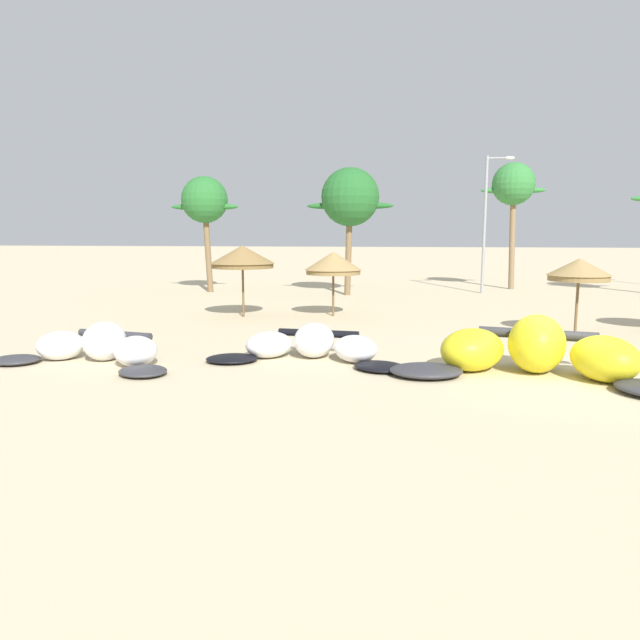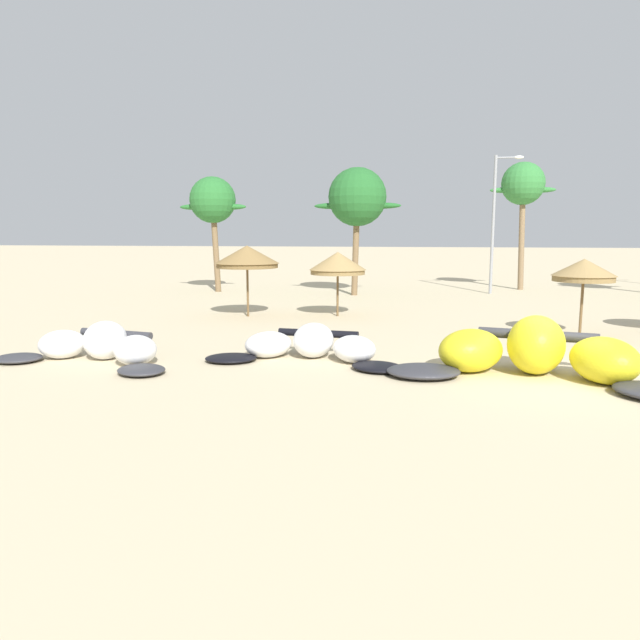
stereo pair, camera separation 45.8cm
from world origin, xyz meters
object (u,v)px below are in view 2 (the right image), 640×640
kite_left_of_center (535,354)px  lamppost_west (496,217)px  palm_left (357,198)px  beach_umbrella_middle (338,263)px  palm_leftmost (213,201)px  kite_far_left (98,346)px  kite_left (311,346)px  beach_umbrella_near_van (247,257)px  beach_umbrella_near_palms (584,270)px  palm_left_of_gap (523,186)px

kite_left_of_center → lamppost_west: size_ratio=0.91×
palm_left → lamppost_west: size_ratio=0.91×
beach_umbrella_middle → palm_leftmost: palm_leftmost is taller
kite_far_left → kite_left: 6.20m
beach_umbrella_near_van → palm_left: 10.76m
kite_left_of_center → beach_umbrella_near_palms: (2.79, 6.47, 1.80)m
kite_left_of_center → palm_left_of_gap: (3.51, 24.11, 6.04)m
kite_left → kite_left_of_center: size_ratio=0.82×
kite_left → kite_left_of_center: (6.14, -1.13, 0.20)m
beach_umbrella_near_van → beach_umbrella_near_palms: beach_umbrella_near_van is taller
kite_far_left → lamppost_west: size_ratio=0.71×
kite_left_of_center → palm_left: 20.71m
beach_umbrella_middle → palm_left_of_gap: size_ratio=0.35×
palm_leftmost → palm_left: palm_left is taller
beach_umbrella_near_van → palm_leftmost: size_ratio=0.44×
kite_far_left → palm_leftmost: 20.71m
kite_far_left → beach_umbrella_middle: beach_umbrella_middle is taller
palm_left_of_gap → lamppost_west: (-1.96, -2.91, -2.01)m
beach_umbrella_near_van → lamppost_west: (12.02, 11.80, 1.97)m
beach_umbrella_near_van → palm_leftmost: bearing=116.7°
kite_left → palm_left: 18.61m
lamppost_west → kite_far_left: bearing=-122.8°
kite_far_left → palm_left_of_gap: palm_left_of_gap is taller
kite_left_of_center → kite_left: bearing=169.5°
beach_umbrella_near_palms → palm_left: bearing=126.9°
beach_umbrella_near_palms → beach_umbrella_middle: bearing=158.4°
kite_left → lamppost_west: bearing=69.0°
kite_left → lamppost_west: (7.69, 20.07, 4.23)m
beach_umbrella_middle → palm_left_of_gap: palm_left_of_gap is taller
beach_umbrella_near_palms → lamppost_west: lamppost_west is taller
beach_umbrella_middle → kite_far_left: bearing=-118.8°
kite_left_of_center → beach_umbrella_near_palms: size_ratio=2.67×
kite_far_left → palm_leftmost: bearing=99.8°
lamppost_west → palm_leftmost: bearing=-174.8°
kite_left → beach_umbrella_middle: bearing=92.6°
beach_umbrella_near_van → lamppost_west: lamppost_west is taller
kite_far_left → beach_umbrella_near_palms: (15.00, 6.60, 1.96)m
beach_umbrella_middle → palm_left: size_ratio=0.38×
kite_far_left → palm_left: size_ratio=0.79×
beach_umbrella_near_palms → kite_far_left: bearing=-156.2°
palm_leftmost → beach_umbrella_near_palms: bearing=-35.6°
kite_far_left → lamppost_west: (13.75, 21.33, 4.19)m
kite_left → beach_umbrella_near_van: beach_umbrella_near_van is taller
beach_umbrella_middle → lamppost_west: 13.87m
beach_umbrella_middle → palm_left_of_gap: (10.05, 13.95, 4.26)m
beach_umbrella_middle → palm_leftmost: bearing=133.8°
beach_umbrella_near_van → palm_left_of_gap: palm_left_of_gap is taller
palm_left → kite_left_of_center: bearing=-70.9°
palm_left → palm_leftmost: bearing=175.8°
kite_left → beach_umbrella_near_van: size_ratio=1.94×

